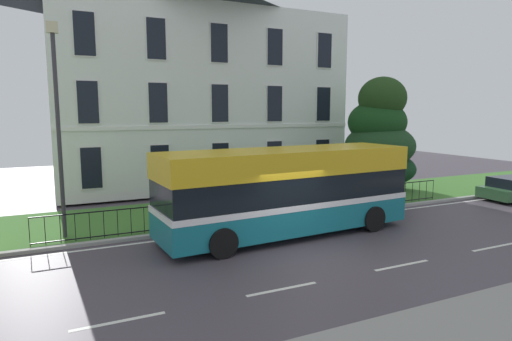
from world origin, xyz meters
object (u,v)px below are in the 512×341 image
(evergreen_tree, at_px, (378,142))
(litter_bin, at_px, (352,193))
(single_decker_bus, at_px, (287,190))
(georgian_townhouse, at_px, (191,81))
(street_lamp_post, at_px, (58,118))

(evergreen_tree, height_order, litter_bin, evergreen_tree)
(evergreen_tree, distance_m, litter_bin, 4.81)
(evergreen_tree, xyz_separation_m, litter_bin, (-3.59, -2.40, -2.13))
(single_decker_bus, relative_size, litter_bin, 8.58)
(georgian_townhouse, bearing_deg, street_lamp_post, -126.29)
(street_lamp_post, relative_size, litter_bin, 6.50)
(evergreen_tree, bearing_deg, street_lamp_post, -171.10)
(evergreen_tree, bearing_deg, georgian_townhouse, 134.52)
(single_decker_bus, height_order, street_lamp_post, street_lamp_post)
(single_decker_bus, distance_m, litter_bin, 5.78)
(single_decker_bus, bearing_deg, evergreen_tree, 27.06)
(georgian_townhouse, relative_size, street_lamp_post, 2.29)
(evergreen_tree, relative_size, single_decker_bus, 0.65)
(georgian_townhouse, xyz_separation_m, single_decker_bus, (-0.51, -13.34, -4.72))
(single_decker_bus, xyz_separation_m, litter_bin, (5.01, 2.71, -0.97))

